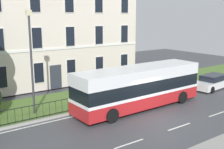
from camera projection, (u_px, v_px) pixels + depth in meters
ground_plane at (148, 114)px, 19.50m from camera, size 60.00×56.00×0.18m
georgian_townhouse at (35, 23)px, 28.24m from camera, size 19.47×9.20×11.78m
iron_verge_railing at (93, 100)px, 20.69m from camera, size 19.68×0.04×0.97m
single_decker_bus at (139, 87)px, 20.57m from camera, size 10.44×2.86×3.05m
parked_hatchback_01 at (212, 82)px, 26.18m from camera, size 4.39×2.14×1.32m
street_lamp_post at (31, 56)px, 18.50m from camera, size 0.36×0.24×6.96m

